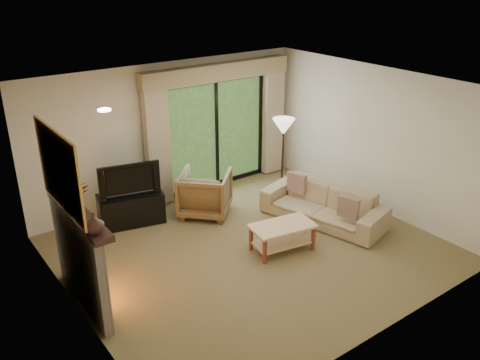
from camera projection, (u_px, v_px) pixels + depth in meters
floor at (251, 249)px, 8.07m from camera, size 5.50×5.50×0.00m
ceiling at (253, 88)px, 7.04m from camera, size 5.50×5.50×0.00m
wall_back at (170, 132)px, 9.41m from camera, size 5.00×0.00×5.00m
wall_front at (387, 243)px, 5.71m from camera, size 5.00×0.00×5.00m
wall_left at (70, 226)px, 6.06m from camera, size 0.00×5.00×5.00m
wall_right at (374, 139)px, 9.06m from camera, size 0.00×5.00×5.00m
fireplace at (80, 260)px, 6.52m from camera, size 0.24×1.70×1.37m
mirror at (60, 170)px, 5.97m from camera, size 0.07×1.45×1.02m
sliding_door at (216, 133)px, 9.99m from camera, size 2.26×0.10×2.16m
curtain_left at (157, 143)px, 9.14m from camera, size 0.45×0.18×2.35m
curtain_right at (273, 118)px, 10.61m from camera, size 0.45×0.18×2.35m
cornice at (218, 72)px, 9.45m from camera, size 3.20×0.24×0.32m
media_console at (131, 209)px, 8.79m from camera, size 1.18×0.73×0.55m
tv at (128, 178)px, 8.56m from camera, size 1.03×0.37×0.59m
armchair at (205, 193)px, 9.08m from camera, size 1.24×1.24×0.81m
sofa at (323, 205)px, 8.84m from camera, size 1.37×2.31×0.63m
pillow_near at (348, 208)px, 8.26m from camera, size 0.18×0.37×0.36m
pillow_far at (297, 183)px, 9.18m from camera, size 0.19×0.38×0.37m
coffee_table at (282, 238)px, 7.97m from camera, size 1.07×0.71×0.45m
floor_lamp at (282, 158)px, 9.62m from camera, size 0.52×0.52×1.56m
vase at (94, 223)px, 5.72m from camera, size 0.28×0.28×0.25m
branches at (73, 197)px, 6.15m from camera, size 0.40×0.35×0.43m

